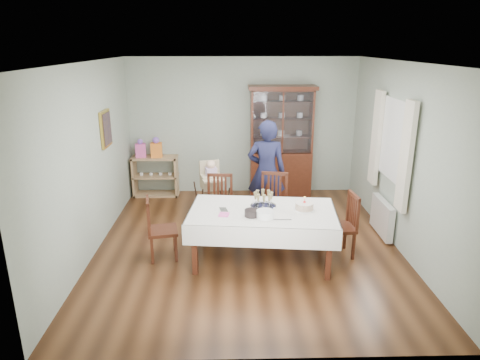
{
  "coord_description": "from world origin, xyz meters",
  "views": [
    {
      "loc": [
        -0.26,
        -5.94,
        2.95
      ],
      "look_at": [
        -0.11,
        0.2,
        0.97
      ],
      "focal_mm": 32.0,
      "sensor_mm": 36.0,
      "label": 1
    }
  ],
  "objects_px": {
    "chair_end_right": "(339,237)",
    "gift_bag_pink": "(141,149)",
    "gift_bag_orange": "(156,148)",
    "china_cabinet": "(281,140)",
    "sideboard": "(156,176)",
    "chair_end_left": "(162,240)",
    "dining_table": "(262,235)",
    "chair_far_right": "(273,217)",
    "chair_far_left": "(219,217)",
    "high_chair": "(212,196)",
    "champagne_tray": "(263,202)",
    "woman": "(266,172)",
    "birthday_cake": "(304,206)"
  },
  "relations": [
    {
      "from": "dining_table",
      "to": "woman",
      "type": "relative_size",
      "value": 1.2
    },
    {
      "from": "chair_end_right",
      "to": "chair_end_left",
      "type": "bearing_deg",
      "value": -95.34
    },
    {
      "from": "dining_table",
      "to": "gift_bag_pink",
      "type": "height_order",
      "value": "gift_bag_pink"
    },
    {
      "from": "chair_far_left",
      "to": "gift_bag_pink",
      "type": "bearing_deg",
      "value": 135.36
    },
    {
      "from": "sideboard",
      "to": "china_cabinet",
      "type": "bearing_deg",
      "value": -0.49
    },
    {
      "from": "chair_far_right",
      "to": "champagne_tray",
      "type": "bearing_deg",
      "value": -95.43
    },
    {
      "from": "dining_table",
      "to": "china_cabinet",
      "type": "distance_m",
      "value": 2.92
    },
    {
      "from": "champagne_tray",
      "to": "gift_bag_orange",
      "type": "height_order",
      "value": "gift_bag_orange"
    },
    {
      "from": "china_cabinet",
      "to": "gift_bag_pink",
      "type": "xyz_separation_m",
      "value": [
        -2.76,
        0.0,
        -0.16
      ]
    },
    {
      "from": "sideboard",
      "to": "gift_bag_pink",
      "type": "relative_size",
      "value": 2.46
    },
    {
      "from": "high_chair",
      "to": "gift_bag_pink",
      "type": "xyz_separation_m",
      "value": [
        -1.43,
        1.2,
        0.55
      ]
    },
    {
      "from": "sideboard",
      "to": "chair_far_left",
      "type": "distance_m",
      "value": 2.28
    },
    {
      "from": "dining_table",
      "to": "chair_end_left",
      "type": "xyz_separation_m",
      "value": [
        -1.42,
        0.13,
        -0.12
      ]
    },
    {
      "from": "chair_end_left",
      "to": "chair_end_right",
      "type": "xyz_separation_m",
      "value": [
        2.55,
        0.02,
        0.01
      ]
    },
    {
      "from": "gift_bag_pink",
      "to": "china_cabinet",
      "type": "bearing_deg",
      "value": -0.03
    },
    {
      "from": "chair_far_left",
      "to": "chair_end_left",
      "type": "bearing_deg",
      "value": -129.89
    },
    {
      "from": "chair_end_right",
      "to": "gift_bag_pink",
      "type": "bearing_deg",
      "value": -134.11
    },
    {
      "from": "sideboard",
      "to": "chair_end_left",
      "type": "bearing_deg",
      "value": -79.02
    },
    {
      "from": "chair_far_right",
      "to": "chair_far_left",
      "type": "bearing_deg",
      "value": -172.38
    },
    {
      "from": "champagne_tray",
      "to": "woman",
      "type": "bearing_deg",
      "value": 83.39
    },
    {
      "from": "sideboard",
      "to": "gift_bag_pink",
      "type": "distance_m",
      "value": 0.62
    },
    {
      "from": "sideboard",
      "to": "gift_bag_pink",
      "type": "bearing_deg",
      "value": -175.53
    },
    {
      "from": "gift_bag_orange",
      "to": "dining_table",
      "type": "bearing_deg",
      "value": -55.83
    },
    {
      "from": "gift_bag_pink",
      "to": "chair_far_left",
      "type": "bearing_deg",
      "value": -49.41
    },
    {
      "from": "dining_table",
      "to": "chair_far_right",
      "type": "relative_size",
      "value": 2.15
    },
    {
      "from": "china_cabinet",
      "to": "gift_bag_orange",
      "type": "height_order",
      "value": "china_cabinet"
    },
    {
      "from": "woman",
      "to": "china_cabinet",
      "type": "bearing_deg",
      "value": -103.85
    },
    {
      "from": "chair_end_left",
      "to": "champagne_tray",
      "type": "xyz_separation_m",
      "value": [
        1.44,
        0.01,
        0.56
      ]
    },
    {
      "from": "dining_table",
      "to": "chair_far_right",
      "type": "bearing_deg",
      "value": 74.85
    },
    {
      "from": "china_cabinet",
      "to": "sideboard",
      "type": "bearing_deg",
      "value": 179.51
    },
    {
      "from": "dining_table",
      "to": "woman",
      "type": "bearing_deg",
      "value": 83.17
    },
    {
      "from": "china_cabinet",
      "to": "champagne_tray",
      "type": "xyz_separation_m",
      "value": [
        -0.55,
        -2.63,
        -0.29
      ]
    },
    {
      "from": "high_chair",
      "to": "woman",
      "type": "bearing_deg",
      "value": -22.65
    },
    {
      "from": "sideboard",
      "to": "chair_end_right",
      "type": "relative_size",
      "value": 0.97
    },
    {
      "from": "champagne_tray",
      "to": "gift_bag_orange",
      "type": "distance_m",
      "value": 3.25
    },
    {
      "from": "birthday_cake",
      "to": "dining_table",
      "type": "bearing_deg",
      "value": -179.9
    },
    {
      "from": "gift_bag_pink",
      "to": "champagne_tray",
      "type": "bearing_deg",
      "value": -49.98
    },
    {
      "from": "china_cabinet",
      "to": "sideboard",
      "type": "xyz_separation_m",
      "value": [
        -2.5,
        0.02,
        -0.72
      ]
    },
    {
      "from": "china_cabinet",
      "to": "chair_end_right",
      "type": "distance_m",
      "value": 2.81
    },
    {
      "from": "high_chair",
      "to": "champagne_tray",
      "type": "xyz_separation_m",
      "value": [
        0.78,
        -1.43,
        0.42
      ]
    },
    {
      "from": "chair_far_left",
      "to": "chair_far_right",
      "type": "distance_m",
      "value": 0.86
    },
    {
      "from": "chair_far_left",
      "to": "champagne_tray",
      "type": "xyz_separation_m",
      "value": [
        0.64,
        -0.8,
        0.55
      ]
    },
    {
      "from": "gift_bag_pink",
      "to": "gift_bag_orange",
      "type": "relative_size",
      "value": 0.91
    },
    {
      "from": "sideboard",
      "to": "gift_bag_orange",
      "type": "height_order",
      "value": "gift_bag_orange"
    },
    {
      "from": "high_chair",
      "to": "china_cabinet",
      "type": "bearing_deg",
      "value": 26.69
    },
    {
      "from": "chair_far_left",
      "to": "woman",
      "type": "distance_m",
      "value": 1.12
    },
    {
      "from": "chair_far_left",
      "to": "birthday_cake",
      "type": "xyz_separation_m",
      "value": [
        1.19,
        -0.93,
        0.53
      ]
    },
    {
      "from": "chair_far_left",
      "to": "chair_far_right",
      "type": "xyz_separation_m",
      "value": [
        0.86,
        -0.05,
        0.01
      ]
    },
    {
      "from": "chair_far_left",
      "to": "chair_end_right",
      "type": "xyz_separation_m",
      "value": [
        1.75,
        -0.79,
        -0.01
      ]
    },
    {
      "from": "chair_far_right",
      "to": "chair_end_right",
      "type": "distance_m",
      "value": 1.16
    }
  ]
}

